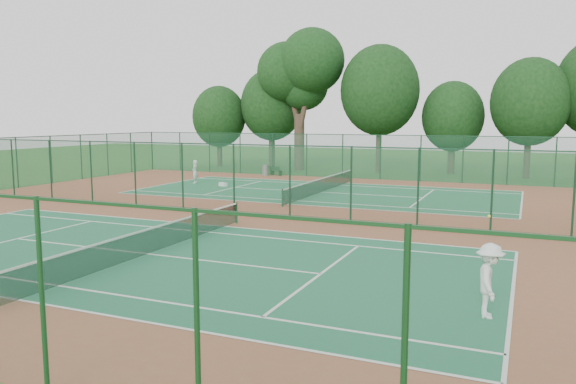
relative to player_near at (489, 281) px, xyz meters
The scene contains 18 objects.
ground 15.83m from the player_near, 136.10° to the left, with size 120.00×120.00×0.00m, color #25561B.
red_pad 15.83m from the player_near, 136.10° to the left, with size 40.00×36.00×0.01m, color brown.
court_near 11.59m from the player_near, behind, with size 23.77×10.97×0.01m, color #1D5C3D.
court_far 22.99m from the player_near, 119.71° to the left, with size 23.77×10.97×0.01m, color #1D5E3A.
fence_north 31.12m from the player_near, 111.46° to the left, with size 40.00×0.09×3.50m.
fence_divider 15.82m from the player_near, 136.10° to the left, with size 40.00×0.09×3.50m.
tennis_net_near 11.56m from the player_near, behind, with size 0.10×12.90×0.97m.
tennis_net_far 22.98m from the player_near, 119.71° to the left, with size 0.10×12.90×0.97m.
player_near is the anchor object (origin of this frame).
player_far 30.19m from the player_near, 135.91° to the left, with size 0.62×0.41×1.69m, color white.
trash_bin 33.98m from the player_near, 124.59° to the left, with size 0.51×0.51×0.92m, color gray.
bench 33.86m from the player_near, 123.17° to the left, with size 1.32×0.88×0.79m.
kit_bag 27.73m from the player_near, 133.01° to the left, with size 0.69×0.26×0.26m, color white.
stray_ball_a 15.46m from the player_near, 138.36° to the left, with size 0.07×0.07×0.07m, color #CCE335.
stray_ball_b 13.14m from the player_near, 127.94° to the left, with size 0.08×0.08×0.08m, color #DBED37.
stray_ball_c 14.30m from the player_near, 131.15° to the left, with size 0.07×0.07×0.07m, color yellow.
big_tree 39.78m from the player_near, 118.58° to the left, with size 8.28×6.06×12.72m.
evergreen_row 36.86m from the player_near, 107.18° to the left, with size 39.00×5.00×12.00m, color black, non-canonical shape.
Camera 1 is at (12.08, -24.81, 4.79)m, focal length 35.00 mm.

